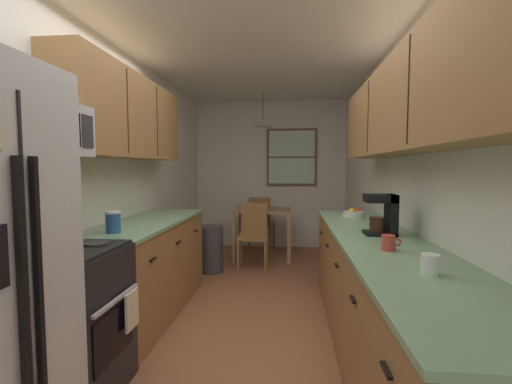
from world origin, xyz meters
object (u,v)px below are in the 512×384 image
microwave_over_range (37,128)px  dining_table (263,218)px  dining_chair_near (253,233)px  mug_spare (431,264)px  mug_by_coffeemaker (388,243)px  storage_canister (113,222)px  coffee_maker (384,214)px  stove_range (63,323)px  trash_bin (211,249)px  fruit_bowl (353,213)px  dining_chair_far (261,220)px  table_serving_bowl (258,207)px

microwave_over_range → dining_table: bearing=72.9°
dining_chair_near → mug_spare: mug_spare is taller
mug_by_coffeemaker → dining_chair_near: bearing=112.9°
dining_chair_near → storage_canister: bearing=-110.9°
coffee_maker → stove_range: bearing=-160.0°
mug_spare → trash_bin: bearing=121.1°
storage_canister → dining_chair_near: bearing=69.1°
fruit_bowl → dining_chair_far: bearing=116.5°
trash_bin → dining_chair_far: bearing=67.4°
dining_chair_near → table_serving_bowl: size_ratio=4.65×
microwave_over_range → dining_chair_near: 3.20m
mug_by_coffeemaker → dining_chair_far: bearing=106.3°
dining_chair_near → trash_bin: size_ratio=1.45×
dining_table → stove_range: bearing=-105.3°
dining_chair_near → mug_spare: size_ratio=7.49×
trash_bin → table_serving_bowl: table_serving_bowl is taller
dining_chair_far → mug_by_coffeemaker: 3.89m
storage_canister → mug_spare: (2.01, -0.85, -0.03)m
microwave_over_range → trash_bin: bearing=81.1°
dining_chair_far → coffee_maker: bearing=-69.7°
stove_range → mug_spare: bearing=-6.3°
coffee_maker → fruit_bowl: (-0.05, 0.94, -0.12)m
dining_table → table_serving_bowl: size_ratio=4.46×
table_serving_bowl → storage_canister: bearing=-107.0°
microwave_over_range → mug_by_coffeemaker: 2.18m
microwave_over_range → mug_by_coffeemaker: size_ratio=4.78×
trash_bin → mug_by_coffeemaker: bearing=-55.2°
mug_spare → fruit_bowl: bearing=90.4°
dining_table → fruit_bowl: fruit_bowl is taller
mug_spare → table_serving_bowl: bearing=107.5°
dining_table → mug_spare: size_ratio=7.19×
coffee_maker → table_serving_bowl: size_ratio=1.57×
storage_canister → mug_spare: 2.18m
dining_chair_near → mug_spare: bearing=-69.2°
dining_table → fruit_bowl: 2.04m
microwave_over_range → mug_by_coffeemaker: bearing=6.7°
mug_by_coffeemaker → mug_spare: mug_spare is taller
storage_canister → trash_bin: bearing=81.4°
dining_table → mug_by_coffeemaker: (1.01, -3.15, 0.33)m
fruit_bowl → table_serving_bowl: (-1.14, 1.75, -0.15)m
coffee_maker → mug_spare: size_ratio=2.53×
trash_bin → fruit_bowl: (1.69, -0.93, 0.63)m
trash_bin → fruit_bowl: size_ratio=3.00×
dining_chair_far → mug_spare: bearing=-74.6°
coffee_maker → microwave_over_range: bearing=-161.0°
storage_canister → coffee_maker: (2.05, 0.12, 0.08)m
trash_bin → fruit_bowl: 2.03m
dining_table → trash_bin: dining_table is taller
coffee_maker → mug_by_coffeemaker: (-0.10, -0.50, -0.11)m
dining_chair_near → coffee_maker: bearing=-60.2°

